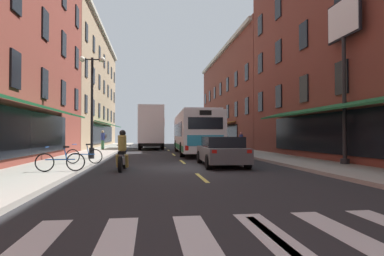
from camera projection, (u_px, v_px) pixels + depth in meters
ground_plane at (189, 169)px, 14.45m from camera, size 34.80×80.00×0.10m
lane_centre_dashes at (190, 168)px, 14.21m from camera, size 0.14×73.90×0.01m
crosswalk_near at (276, 238)px, 4.54m from camera, size 7.10×2.80×0.01m
sidewalk_left at (51, 168)px, 13.69m from camera, size 3.00×80.00×0.14m
sidewalk_right at (314, 164)px, 15.22m from camera, size 3.00×80.00×0.14m
billboard_sign at (344, 39)px, 14.81m from camera, size 0.40×2.46×7.58m
transit_bus at (195, 133)px, 24.52m from camera, size 2.90×11.57×3.11m
box_truck at (151, 128)px, 32.94m from camera, size 2.55×7.98×4.23m
sedan_near at (222, 151)px, 15.16m from camera, size 2.02×4.47×1.37m
sedan_mid at (150, 140)px, 43.34m from camera, size 2.10×4.68×1.42m
motorcycle_rider at (123, 153)px, 13.20m from camera, size 0.62×2.07×1.66m
bicycle_near at (60, 161)px, 11.64m from camera, size 1.71×0.48×0.91m
bicycle_mid at (84, 156)px, 14.83m from camera, size 1.70×0.48×0.91m
pedestrian_near at (103, 139)px, 29.43m from camera, size 0.53×0.41×1.72m
pedestrian_mid at (241, 140)px, 29.82m from camera, size 0.36×0.36×1.58m
street_lamp_twin at (92, 102)px, 18.02m from camera, size 1.42×0.32×5.69m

